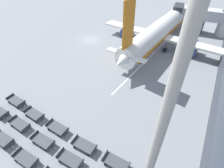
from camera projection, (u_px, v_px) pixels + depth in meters
The scene contains 15 objects.
ground_plane at pixel (90, 40), 45.30m from camera, with size 500.00×500.00×0.00m, color gray.
jet_bridge at pixel (212, 19), 45.95m from camera, with size 17.17×6.88×6.46m.
airplane at pixel (159, 31), 41.38m from camera, with size 28.89×37.39×13.57m.
baggage_dolly_row_near_col_b at pixel (3, 139), 22.39m from camera, with size 3.79×1.61×0.92m.
baggage_dolly_row_near_col_c at pixel (26, 159), 20.41m from camera, with size 3.78×1.57×0.92m.
baggage_dolly_row_mid_a_col_b at pixel (20, 124), 24.20m from camera, with size 3.80×1.65×0.92m.
baggage_dolly_row_mid_a_col_c at pixel (43, 141), 22.21m from camera, with size 3.78×1.57×0.92m.
baggage_dolly_row_mid_a_col_d at pixel (70, 159), 20.34m from camera, with size 3.79×1.60×0.92m.
baggage_dolly_row_mid_b_col_a at pixel (16, 101), 27.63m from camera, with size 3.81×1.67×0.92m.
baggage_dolly_row_mid_b_col_b at pixel (34, 114), 25.55m from camera, with size 3.81×1.68×0.92m.
baggage_dolly_row_mid_b_col_c at pixel (57, 128), 23.71m from camera, with size 3.80×1.63×0.92m.
baggage_dolly_row_mid_b_col_d at pixel (84, 145), 21.72m from camera, with size 3.78×1.59×0.92m.
baggage_dolly_row_mid_b_col_e at pixel (116, 163), 20.06m from camera, with size 3.78×1.59×0.92m.
apron_light_mast at pixel (175, 82), 6.29m from camera, with size 2.00×0.70×28.90m.
stand_guidance_stripe at pixel (148, 59), 38.24m from camera, with size 2.79×27.99×0.01m.
Camera 1 is at (25.84, -33.73, 20.28)m, focal length 28.00 mm.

